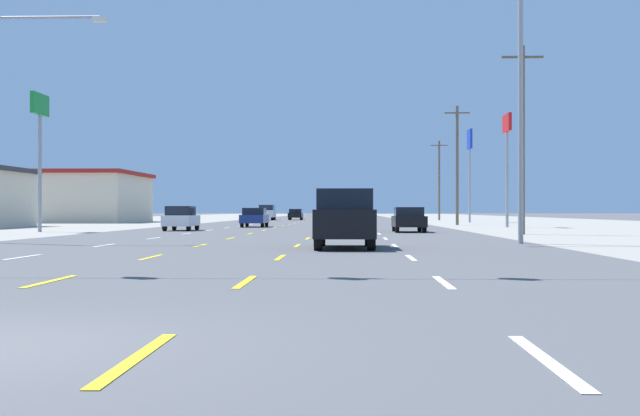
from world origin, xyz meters
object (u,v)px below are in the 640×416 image
Objects in this scene: sedan_inner_left_far at (254,217)px; pole_sign_right_row_2 at (470,150)px; hatchback_far_left_mid at (181,218)px; suv_inner_right_nearest at (345,218)px; sedan_inner_left_farthest at (296,214)px; suv_far_left_farther at (267,212)px; suv_center_turn_distant_a at (326,212)px; sedan_inner_right_midfar at (345,219)px; sedan_far_right_near at (409,219)px; streetlight_right_row_0 at (507,86)px; pole_sign_left_row_1 at (40,126)px; pole_sign_right_row_1 at (507,140)px; streetlight_left_row_0 at (8,107)px.

pole_sign_right_row_2 is (20.00, 24.98, 6.87)m from sedan_inner_left_far.
sedan_inner_left_far is (3.37, 11.12, -0.03)m from hatchback_far_left_mid.
suv_inner_right_nearest reaches higher than sedan_inner_left_farthest.
suv_inner_right_nearest is 1.09× the size of sedan_inner_left_far.
suv_inner_right_nearest is 61.55m from pole_sign_right_row_2.
suv_inner_right_nearest is at bearing -82.47° from suv_far_left_farther.
pole_sign_right_row_2 is (16.55, -48.81, 6.59)m from suv_center_turn_distant_a.
sedan_far_right_near is at bearing -41.71° from sedan_inner_right_midfar.
streetlight_right_row_0 is (13.01, -77.56, 5.28)m from sedan_inner_left_farthest.
hatchback_far_left_mid is at bearing -122.92° from pole_sign_right_row_2.
pole_sign_left_row_1 is at bearing -128.19° from pole_sign_right_row_2.
sedan_inner_left_farthest is at bearing 89.79° from sedan_inner_left_far.
hatchback_far_left_mid reaches higher than sedan_inner_right_midfar.
pole_sign_right_row_1 is 25.41m from pole_sign_right_row_2.
sedan_inner_left_far is 44.36m from suv_far_left_farther.
sedan_inner_right_midfar is 21.71m from streetlight_right_row_0.
pole_sign_left_row_1 reaches higher than suv_inner_right_nearest.
streetlight_left_row_0 reaches higher than hatchback_far_left_mid.
sedan_inner_right_midfar and sedan_inner_left_farthest have the same top height.
streetlight_left_row_0 is (-13.04, -20.11, 4.56)m from sedan_inner_right_midfar.
pole_sign_right_row_1 is at bearing 50.54° from streetlight_left_row_0.
sedan_inner_left_far is 73.87m from suv_center_turn_distant_a.
streetlight_left_row_0 reaches higher than pole_sign_right_row_1.
suv_center_turn_distant_a is 105.26m from streetlight_left_row_0.
hatchback_far_left_mid is 0.43× the size of streetlight_left_row_0.
pole_sign_right_row_1 is at bearing 70.74° from suv_inner_right_nearest.
pole_sign_right_row_1 is 31.13m from streetlight_right_row_0.
sedan_far_right_near is 22.46m from pole_sign_left_row_1.
sedan_far_right_near is 1.00× the size of sedan_inner_left_far.
pole_sign_right_row_1 reaches higher than suv_far_left_farther.
suv_center_turn_distant_a is 89.67m from pole_sign_left_row_1.
pole_sign_right_row_2 is (0.94, 25.37, 1.08)m from pole_sign_right_row_1.
sedan_inner_right_midfar is 0.53× the size of pole_sign_right_row_1.
suv_inner_right_nearest reaches higher than sedan_inner_right_midfar.
suv_far_left_farther is 30.35m from suv_center_turn_distant_a.
streetlight_right_row_0 reaches higher than hatchback_far_left_mid.
suv_far_left_farther is at bearing 94.43° from sedan_inner_left_far.
pole_sign_right_row_2 is (9.31, 39.15, 6.87)m from sedan_far_right_near.
pole_sign_right_row_1 is at bearing 25.55° from hatchback_far_left_mid.
pole_sign_right_row_1 is (15.61, -74.18, 5.52)m from suv_center_turn_distant_a.
sedan_far_right_near is 0.44× the size of streetlight_right_row_0.
suv_far_left_farther reaches higher than sedan_far_right_near.
hatchback_far_left_mid is 10.07m from pole_sign_left_row_1.
suv_far_left_farther is 75.35m from streetlight_left_row_0.
streetlight_left_row_0 is (-26.09, -55.93, -2.31)m from pole_sign_right_row_2.
suv_center_turn_distant_a is at bearing 83.11° from sedan_inner_left_farthest.
pole_sign_right_row_2 is at bearing 76.63° from sedan_far_right_near.
suv_inner_right_nearest is 36.90m from pole_sign_right_row_1.
pole_sign_left_row_1 is (-7.65, -58.76, 5.25)m from suv_far_left_farther.
pole_sign_left_row_1 is at bearing -154.86° from pole_sign_right_row_1.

